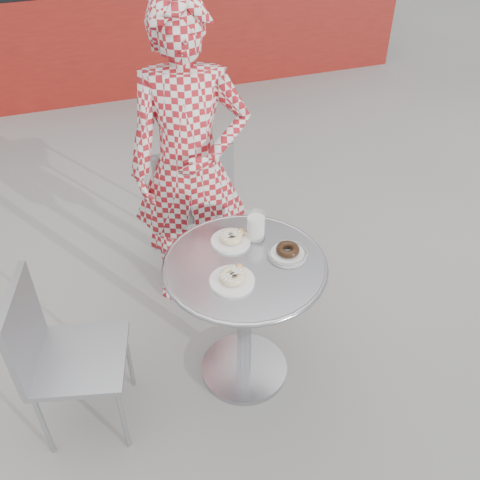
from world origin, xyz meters
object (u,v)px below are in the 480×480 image
object	(u,v)px
bistro_table	(245,293)
plate_checker	(288,252)
chair_far	(190,227)
chair_left	(84,383)
plate_far	(231,238)
milk_cup	(256,227)
plate_near	(232,278)
seated_person	(190,167)

from	to	relation	value
bistro_table	plate_checker	world-z (taller)	plate_checker
chair_far	chair_left	size ratio (longest dim) A/B	1.11
plate_far	milk_cup	bearing A→B (deg)	-5.00
bistro_table	plate_near	size ratio (longest dim) A/B	3.87
chair_left	milk_cup	world-z (taller)	milk_cup
chair_left	plate_far	bearing A→B (deg)	-62.59
plate_checker	plate_far	bearing A→B (deg)	140.67
chair_left	plate_near	distance (m)	0.85
bistro_table	chair_left	world-z (taller)	chair_left
plate_far	plate_near	bearing A→B (deg)	-107.56
chair_left	plate_checker	world-z (taller)	chair_left
seated_person	milk_cup	distance (m)	0.56
plate_near	plate_checker	distance (m)	0.30
seated_person	chair_left	bearing A→B (deg)	-121.38
seated_person	milk_cup	xyz separation A→B (m)	(0.16, -0.53, -0.05)
seated_person	plate_checker	xyz separation A→B (m)	(0.25, -0.69, -0.10)
chair_left	plate_far	xyz separation A→B (m)	(0.77, 0.18, 0.50)
plate_checker	milk_cup	size ratio (longest dim) A/B	1.32
milk_cup	chair_far	bearing A→B (deg)	100.09
bistro_table	plate_checker	size ratio (longest dim) A/B	4.04
chair_far	plate_far	size ratio (longest dim) A/B	5.07
bistro_table	milk_cup	distance (m)	0.31
bistro_table	plate_far	distance (m)	0.26
plate_far	plate_checker	world-z (taller)	plate_far
seated_person	plate_near	bearing A→B (deg)	-77.89
bistro_table	chair_far	xyz separation A→B (m)	(-0.03, 0.92, -0.27)
seated_person	plate_checker	distance (m)	0.74
plate_far	plate_checker	xyz separation A→B (m)	(0.20, -0.17, -0.00)
plate_near	plate_far	bearing A→B (deg)	72.44
chair_far	milk_cup	xyz separation A→B (m)	(0.14, -0.77, 0.51)
chair_far	bistro_table	bearing A→B (deg)	91.17
chair_far	seated_person	size ratio (longest dim) A/B	0.54
chair_left	plate_far	size ratio (longest dim) A/B	4.57
chair_left	seated_person	bearing A→B (deg)	-31.50
plate_far	plate_near	xyz separation A→B (m)	(-0.08, -0.25, 0.00)
chair_far	milk_cup	size ratio (longest dim) A/B	6.66
seated_person	plate_checker	bearing A→B (deg)	-55.32
plate_far	chair_far	bearing A→B (deg)	91.68
seated_person	milk_cup	world-z (taller)	seated_person
chair_far	plate_checker	distance (m)	1.06
bistro_table	plate_far	world-z (taller)	plate_far
plate_far	plate_near	size ratio (longest dim) A/B	0.95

